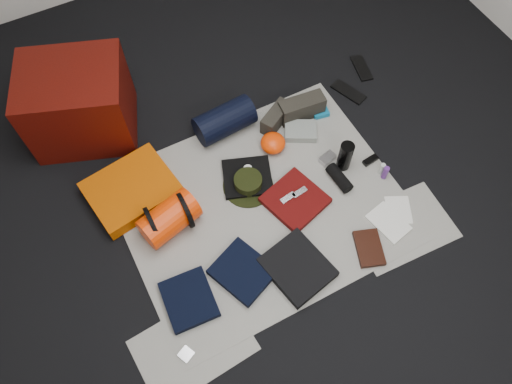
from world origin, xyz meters
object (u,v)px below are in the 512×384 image
paperback_book (369,248)px  stuff_sack (169,218)px  navy_duffel (225,120)px  red_cabinet (79,103)px  sleeping_pad (132,190)px  water_bottle (345,156)px  compact_camera (327,158)px

paperback_book → stuff_sack: bearing=164.9°
navy_duffel → paperback_book: 1.18m
navy_duffel → red_cabinet: bearing=146.8°
sleeping_pad → navy_duffel: navy_duffel is taller
sleeping_pad → stuff_sack: 0.33m
stuff_sack → navy_duffel: 0.75m
water_bottle → compact_camera: water_bottle is taller
red_cabinet → compact_camera: red_cabinet is taller
navy_duffel → water_bottle: size_ratio=1.76×
stuff_sack → paperback_book: bearing=-35.2°
red_cabinet → paperback_book: (1.12, -1.55, -0.23)m
sleeping_pad → stuff_sack: size_ratio=1.49×
red_cabinet → water_bottle: 1.65m
red_cabinet → paperback_book: red_cabinet is taller
stuff_sack → water_bottle: 1.11m
paperback_book → compact_camera: bearing=100.3°
stuff_sack → sleeping_pad: bearing=111.4°
sleeping_pad → navy_duffel: bearing=13.3°
sleeping_pad → paperback_book: 1.42m
stuff_sack → compact_camera: bearing=-1.9°
red_cabinet → sleeping_pad: 0.63m
navy_duffel → stuff_sack: bearing=-145.2°
red_cabinet → navy_duffel: size_ratio=1.60×
red_cabinet → compact_camera: size_ratio=5.92×
water_bottle → compact_camera: bearing=129.5°
sleeping_pad → compact_camera: size_ratio=4.86×
red_cabinet → compact_camera: 1.56m
stuff_sack → red_cabinet: bearing=102.1°
red_cabinet → navy_duffel: red_cabinet is taller
navy_duffel → compact_camera: 0.69m
stuff_sack → navy_duffel: bearing=39.2°
compact_camera → navy_duffel: bearing=117.5°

